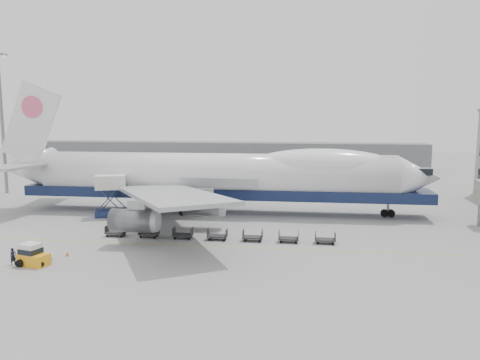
# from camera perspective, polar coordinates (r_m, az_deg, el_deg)

# --- Properties ---
(ground) EXTENTS (260.00, 260.00, 0.00)m
(ground) POSITION_cam_1_polar(r_m,az_deg,el_deg) (59.11, -5.03, -6.34)
(ground) COLOR gray
(ground) RESTS_ON ground
(apron_line) EXTENTS (60.00, 0.15, 0.01)m
(apron_line) POSITION_cam_1_polar(r_m,az_deg,el_deg) (53.47, -6.43, -7.91)
(apron_line) COLOR gold
(apron_line) RESTS_ON ground
(hangar) EXTENTS (110.00, 8.00, 7.00)m
(hangar) POSITION_cam_1_polar(r_m,az_deg,el_deg) (128.35, -2.65, 3.09)
(hangar) COLOR slate
(hangar) RESTS_ON ground
(floodlight_mast) EXTENTS (2.40, 2.40, 25.43)m
(floodlight_mast) POSITION_cam_1_polar(r_m,az_deg,el_deg) (96.70, -27.05, 6.97)
(floodlight_mast) COLOR slate
(floodlight_mast) RESTS_ON ground
(airliner) EXTENTS (67.00, 55.30, 19.98)m
(airliner) POSITION_cam_1_polar(r_m,az_deg,el_deg) (69.49, -2.43, 0.58)
(airliner) COLOR white
(airliner) RESTS_ON ground
(catering_truck) EXTENTS (4.97, 4.09, 5.99)m
(catering_truck) POSITION_cam_1_polar(r_m,az_deg,el_deg) (69.49, -15.46, -1.54)
(catering_truck) COLOR #1A274E
(catering_truck) RESTS_ON ground
(baggage_tug) EXTENTS (3.26, 2.29, 2.16)m
(baggage_tug) POSITION_cam_1_polar(r_m,az_deg,el_deg) (50.51, -23.99, -8.42)
(baggage_tug) COLOR orange
(baggage_tug) RESTS_ON ground
(ground_worker) EXTENTS (0.63, 0.74, 1.71)m
(ground_worker) POSITION_cam_1_polar(r_m,az_deg,el_deg) (51.34, -25.93, -8.39)
(ground_worker) COLOR black
(ground_worker) RESTS_ON ground
(traffic_cone) EXTENTS (0.36, 0.36, 0.53)m
(traffic_cone) POSITION_cam_1_polar(r_m,az_deg,el_deg) (52.41, -20.31, -8.43)
(traffic_cone) COLOR #F4570C
(traffic_cone) RESTS_ON ground
(dolly_0) EXTENTS (2.30, 1.35, 1.30)m
(dolly_0) POSITION_cam_1_polar(r_m,az_deg,el_deg) (58.79, -14.90, -6.13)
(dolly_0) COLOR #2D2D30
(dolly_0) RESTS_ON ground
(dolly_1) EXTENTS (2.30, 1.35, 1.30)m
(dolly_1) POSITION_cam_1_polar(r_m,az_deg,el_deg) (57.36, -11.03, -6.36)
(dolly_1) COLOR #2D2D30
(dolly_1) RESTS_ON ground
(dolly_2) EXTENTS (2.30, 1.35, 1.30)m
(dolly_2) POSITION_cam_1_polar(r_m,az_deg,el_deg) (56.19, -6.98, -6.57)
(dolly_2) COLOR #2D2D30
(dolly_2) RESTS_ON ground
(dolly_3) EXTENTS (2.30, 1.35, 1.30)m
(dolly_3) POSITION_cam_1_polar(r_m,az_deg,el_deg) (55.32, -2.77, -6.76)
(dolly_3) COLOR #2D2D30
(dolly_3) RESTS_ON ground
(dolly_4) EXTENTS (2.30, 1.35, 1.30)m
(dolly_4) POSITION_cam_1_polar(r_m,az_deg,el_deg) (54.76, 1.55, -6.91)
(dolly_4) COLOR #2D2D30
(dolly_4) RESTS_ON ground
(dolly_5) EXTENTS (2.30, 1.35, 1.30)m
(dolly_5) POSITION_cam_1_polar(r_m,az_deg,el_deg) (54.50, 5.94, -7.02)
(dolly_5) COLOR #2D2D30
(dolly_5) RESTS_ON ground
(dolly_6) EXTENTS (2.30, 1.35, 1.30)m
(dolly_6) POSITION_cam_1_polar(r_m,az_deg,el_deg) (54.56, 10.35, -7.09)
(dolly_6) COLOR #2D2D30
(dolly_6) RESTS_ON ground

